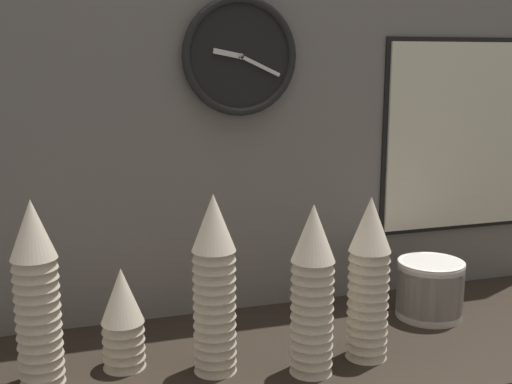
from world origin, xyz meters
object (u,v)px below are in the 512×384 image
cup_stack_far_left (37,293)px  cup_stack_center_left (214,284)px  cup_stack_left (123,318)px  bowl_stack_right (430,288)px  menu_board (460,136)px  cup_stack_center_right (369,279)px  cup_stack_center (312,290)px  wall_clock (240,56)px

cup_stack_far_left → cup_stack_center_left: size_ratio=1.00×
cup_stack_far_left → cup_stack_left: 17.84cm
cup_stack_center_left → bowl_stack_right: bearing=11.3°
cup_stack_center_left → menu_board: menu_board is taller
cup_stack_center_right → cup_stack_left: bearing=167.6°
cup_stack_left → cup_stack_center_right: bearing=-12.4°
cup_stack_center → menu_board: (57.35, 36.07, 24.37)cm
cup_stack_far_left → menu_board: bearing=12.4°
bowl_stack_right → menu_board: size_ratio=0.31×
cup_stack_center_left → bowl_stack_right: 58.97cm
cup_stack_center → cup_stack_center_left: 19.40cm
cup_stack_far_left → menu_board: (109.05, 24.01, 23.39)cm
cup_stack_far_left → cup_stack_center: bearing=-13.1°
cup_stack_center_right → cup_stack_center_left: (-31.99, 3.75, 0.97)cm
cup_stack_center → cup_stack_far_left: bearing=166.9°
cup_stack_center_left → cup_stack_center_right: bearing=-6.7°
bowl_stack_right → cup_stack_center_left: bearing=-168.7°
cup_stack_left → wall_clock: size_ratio=0.77×
cup_stack_center_right → menu_board: (43.65, 33.41, 24.37)cm
cup_stack_center_left → bowl_stack_right: cup_stack_center_left is taller
cup_stack_left → menu_board: menu_board is taller
cup_stack_center → menu_board: size_ratio=0.67×
bowl_stack_right → wall_clock: (-42.95, 17.42, 55.29)cm
cup_stack_center → cup_stack_far_left: (-51.70, 12.07, 0.97)cm
cup_stack_center → cup_stack_left: (-35.71, 13.55, -6.81)cm
cup_stack_far_left → cup_stack_center_right: bearing=-8.2°
cup_stack_center_left → wall_clock: (13.86, 28.77, 44.27)cm
bowl_stack_right → wall_clock: wall_clock is taller
cup_stack_center_left → cup_stack_left: cup_stack_center_left is taller
cup_stack_center_right → menu_board: size_ratio=0.67×
cup_stack_far_left → cup_stack_left: (15.98, 1.48, -7.78)cm
cup_stack_far_left → cup_stack_center_right: cup_stack_far_left is taller
cup_stack_center_left → bowl_stack_right: (56.81, 11.34, -11.02)cm
cup_stack_left → bowl_stack_right: bearing=3.2°
cup_stack_center_left → wall_clock: wall_clock is taller
cup_stack_far_left → cup_stack_center_left: bearing=-9.6°
cup_stack_center_right → cup_stack_center_left: size_ratio=0.95×
cup_stack_center_right → cup_stack_left: cup_stack_center_right is taller
cup_stack_center_left → cup_stack_left: size_ratio=1.74×
cup_stack_far_left → wall_clock: bearing=26.1°
cup_stack_far_left → bowl_stack_right: cup_stack_far_left is taller
bowl_stack_right → wall_clock: 72.15cm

